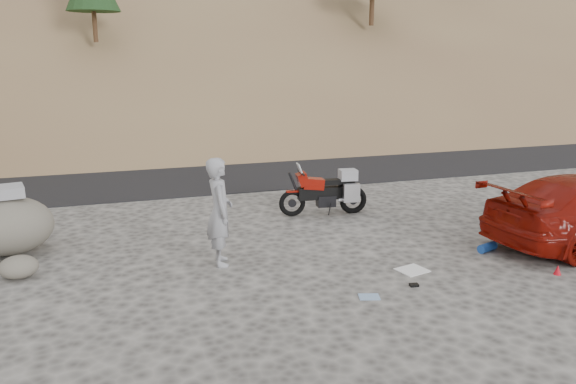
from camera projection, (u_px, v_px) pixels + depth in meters
name	position (u px, v px, depth m)	size (l,w,h in m)	color
ground	(331.00, 258.00, 10.57)	(140.00, 140.00, 0.00)	#42403D
road	(230.00, 169.00, 18.89)	(120.00, 7.00, 0.05)	black
motorcycle	(328.00, 192.00, 13.38)	(2.16, 0.77, 1.29)	black
man	(221.00, 263.00, 10.33)	(0.72, 0.47, 1.98)	#929297
boulder	(6.00, 225.00, 10.70)	(1.74, 1.48, 1.30)	#5C584F
small_rock	(19.00, 267.00, 9.62)	(0.72, 0.66, 0.39)	#5C584F
gear_white_cloth	(412.00, 270.00, 9.98)	(0.50, 0.44, 0.02)	white
gear_blue_mat	(487.00, 247.00, 10.93)	(0.17, 0.17, 0.43)	#19439A
gear_funnel	(558.00, 270.00, 9.78)	(0.13, 0.13, 0.17)	red
gear_glove_a	(414.00, 285.00, 9.30)	(0.15, 0.10, 0.04)	black
gear_blue_cloth	(369.00, 297.00, 8.88)	(0.33, 0.24, 0.01)	#7E9DC3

